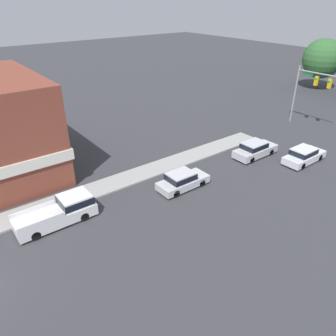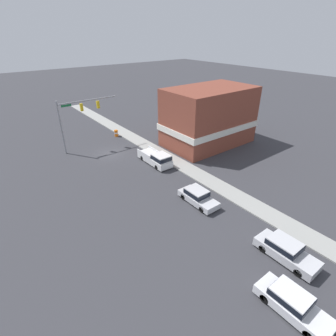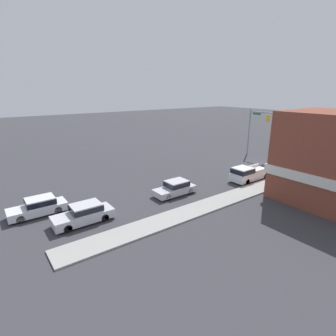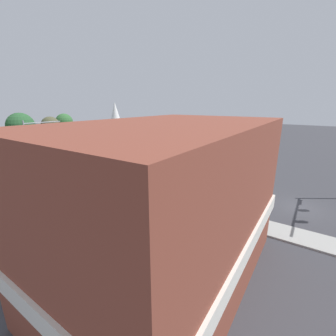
# 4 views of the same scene
# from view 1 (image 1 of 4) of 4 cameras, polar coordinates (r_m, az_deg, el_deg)

# --- Properties ---
(far_signal_assembly) EXTENTS (6.22, 0.49, 6.97)m
(far_signal_assembly) POSITION_cam_1_polar(r_m,az_deg,el_deg) (43.43, 23.60, 13.05)
(far_signal_assembly) COLOR gray
(far_signal_assembly) RESTS_ON ground
(car_lead) EXTENTS (1.85, 4.54, 1.50)m
(car_lead) POSITION_cam_1_polar(r_m,az_deg,el_deg) (27.49, 2.46, -2.09)
(car_lead) COLOR black
(car_lead) RESTS_ON ground
(car_second_ahead) EXTENTS (1.88, 4.86, 1.58)m
(car_second_ahead) POSITION_cam_1_polar(r_m,az_deg,el_deg) (34.02, 14.87, 3.23)
(car_second_ahead) COLOR black
(car_second_ahead) RESTS_ON ground
(car_oncoming) EXTENTS (1.85, 4.75, 1.52)m
(car_oncoming) POSITION_cam_1_polar(r_m,az_deg,el_deg) (34.31, 22.58, 2.11)
(car_oncoming) COLOR black
(car_oncoming) RESTS_ON ground
(pickup_truck_parked) EXTENTS (1.98, 5.61, 1.79)m
(pickup_truck_parked) POSITION_cam_1_polar(r_m,az_deg,el_deg) (24.75, -17.95, -7.09)
(pickup_truck_parked) COLOR black
(pickup_truck_parked) RESTS_ON ground
(backdrop_tree_left_far) EXTENTS (6.44, 6.44, 8.27)m
(backdrop_tree_left_far) POSITION_cam_1_polar(r_m,az_deg,el_deg) (62.85, 25.32, 16.84)
(backdrop_tree_left_far) COLOR #4C3823
(backdrop_tree_left_far) RESTS_ON ground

